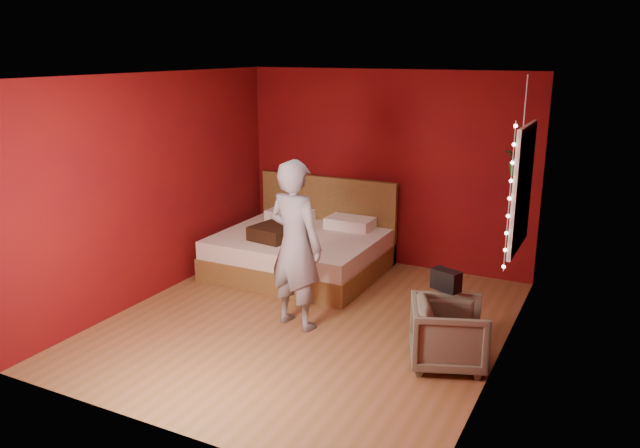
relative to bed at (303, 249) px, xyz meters
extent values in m
plane|color=brown|center=(0.83, -1.42, -0.29)|extent=(4.50, 4.50, 0.00)
cube|color=#640C0A|center=(0.83, 0.84, 1.01)|extent=(4.00, 0.02, 2.60)
cube|color=#640C0A|center=(0.83, -3.68, 1.01)|extent=(4.00, 0.02, 2.60)
cube|color=#640C0A|center=(-1.18, -1.42, 1.01)|extent=(0.02, 4.50, 2.60)
cube|color=#640C0A|center=(2.84, -1.42, 1.01)|extent=(0.02, 4.50, 2.60)
cube|color=silver|center=(0.83, -1.42, 2.32)|extent=(4.00, 4.50, 0.02)
cube|color=white|center=(2.80, -0.52, 1.21)|extent=(0.04, 0.97, 1.27)
cube|color=black|center=(2.78, -0.52, 1.21)|extent=(0.02, 0.85, 1.15)
cube|color=white|center=(2.78, -0.52, 1.21)|extent=(0.03, 0.05, 1.15)
cube|color=white|center=(2.78, -0.52, 1.21)|extent=(0.03, 0.85, 0.05)
cylinder|color=silver|center=(2.77, -1.05, 1.21)|extent=(0.01, 0.01, 1.45)
sphere|color=#FFF2CC|center=(2.77, -1.05, 0.53)|extent=(0.04, 0.04, 0.04)
sphere|color=#FFF2CC|center=(2.77, -1.05, 0.70)|extent=(0.04, 0.04, 0.04)
sphere|color=#FFF2CC|center=(2.77, -1.05, 0.87)|extent=(0.04, 0.04, 0.04)
sphere|color=#FFF2CC|center=(2.77, -1.05, 1.04)|extent=(0.04, 0.04, 0.04)
sphere|color=#FFF2CC|center=(2.77, -1.05, 1.21)|extent=(0.04, 0.04, 0.04)
sphere|color=#FFF2CC|center=(2.77, -1.05, 1.37)|extent=(0.04, 0.04, 0.04)
sphere|color=#FFF2CC|center=(2.77, -1.05, 1.54)|extent=(0.04, 0.04, 0.04)
sphere|color=#FFF2CC|center=(2.77, -1.05, 1.71)|extent=(0.04, 0.04, 0.04)
sphere|color=#FFF2CC|center=(2.77, -1.05, 1.88)|extent=(0.04, 0.04, 0.04)
cube|color=brown|center=(0.00, -0.10, -0.15)|extent=(2.06, 1.75, 0.29)
cube|color=white|center=(0.00, -0.10, 0.11)|extent=(2.02, 1.72, 0.23)
cube|color=brown|center=(0.00, 0.74, 0.27)|extent=(2.06, 0.08, 1.13)
cube|color=white|center=(-0.46, 0.49, 0.29)|extent=(0.62, 0.39, 0.14)
cube|color=white|center=(0.46, 0.49, 0.29)|extent=(0.62, 0.39, 0.14)
imported|color=slate|center=(0.75, -1.54, 0.60)|extent=(0.73, 0.56, 1.79)
imported|color=#6A6A54|center=(2.43, -1.67, 0.02)|extent=(0.87, 0.86, 0.62)
cube|color=black|center=(2.30, -1.38, 0.43)|extent=(0.31, 0.23, 0.20)
cube|color=#321B10|center=(-0.20, -0.41, 0.31)|extent=(0.56, 0.56, 0.17)
cylinder|color=silver|center=(2.71, -0.22, 1.96)|extent=(0.01, 0.01, 0.70)
imported|color=#1C6222|center=(2.71, -0.22, 1.44)|extent=(0.39, 0.37, 0.34)
camera|label=1|loc=(3.74, -6.90, 2.55)|focal=35.00mm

